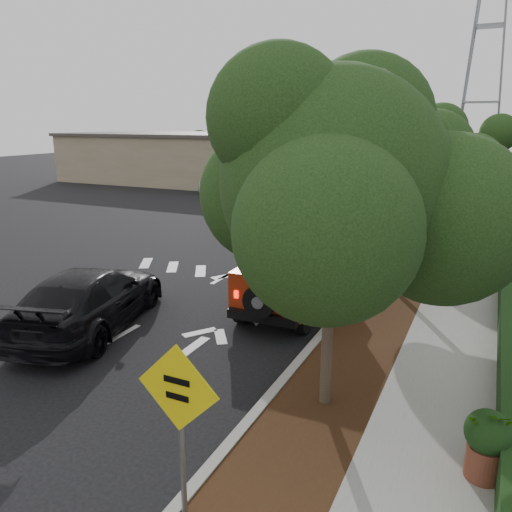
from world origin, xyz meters
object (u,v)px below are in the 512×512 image
Objects in this scene: silver_suv_ahead at (355,222)px; speed_hump_sign at (179,410)px; red_jeep at (294,270)px; black_suv_oncoming at (90,298)px.

speed_hump_sign is at bearing -106.39° from silver_suv_ahead.
red_jeep is 0.75× the size of silver_suv_ahead.
speed_hump_sign is at bearing -80.19° from red_jeep.
red_jeep is 8.24m from speed_hump_sign.
silver_suv_ahead is 1.08× the size of black_suv_oncoming.
red_jeep reaches higher than black_suv_oncoming.
silver_suv_ahead is 17.43m from speed_hump_sign.
black_suv_oncoming is at bearing 142.40° from speed_hump_sign.
black_suv_oncoming is 2.20× the size of speed_hump_sign.
black_suv_oncoming is at bearing -141.22° from red_jeep.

